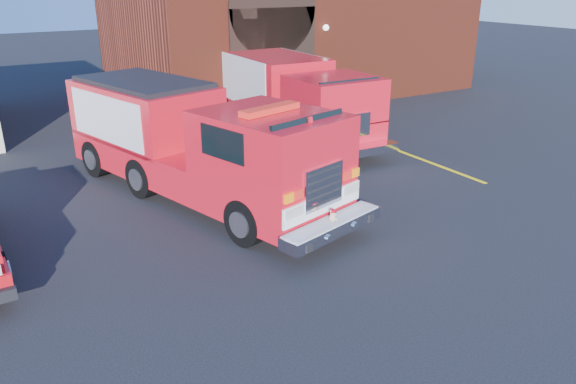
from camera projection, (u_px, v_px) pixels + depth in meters
ground at (259, 231)px, 11.99m from camera, size 100.00×100.00×0.00m
parking_stripe_near at (444, 168)px, 15.92m from camera, size 0.12×3.00×0.01m
parking_stripe_mid at (376, 142)px, 18.31m from camera, size 0.12×3.00×0.01m
parking_stripe_far at (324, 123)px, 20.71m from camera, size 0.12×3.00×0.01m
fire_engine at (195, 142)px, 13.43m from camera, size 4.52×8.92×2.65m
secondary_truck at (289, 95)px, 18.62m from camera, size 2.70×7.99×2.57m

